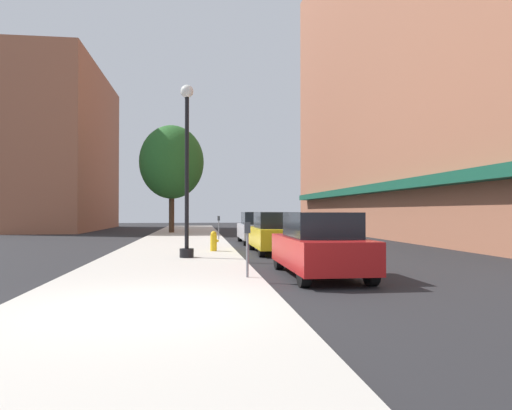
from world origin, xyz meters
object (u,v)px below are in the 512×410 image
lamppost (187,167)px  parking_meter_far (219,224)px  fire_hydrant (214,241)px  parking_meter_near (247,242)px  car_red (320,245)px  car_yellow (276,233)px  tree_near (172,162)px  car_silver (257,228)px

lamppost → parking_meter_far: lamppost is taller
fire_hydrant → parking_meter_near: size_ratio=0.60×
car_red → car_yellow: size_ratio=1.00×
lamppost → car_red: (3.50, -4.32, -2.39)m
tree_near → car_yellow: (5.10, -16.86, -4.59)m
fire_hydrant → car_silver: (2.50, 5.92, 0.29)m
parking_meter_near → fire_hydrant: bearing=94.2°
parking_meter_far → car_yellow: size_ratio=0.30×
parking_meter_far → parking_meter_near: bearing=-90.0°
lamppost → car_red: bearing=-51.0°
parking_meter_near → car_yellow: bearing=75.5°
fire_hydrant → car_yellow: bearing=1.3°
lamppost → parking_meter_far: 10.91m
fire_hydrant → car_yellow: 2.52m
fire_hydrant → parking_meter_far: (0.55, 8.08, 0.43)m
tree_near → car_red: size_ratio=1.87×
parking_meter_far → car_yellow: bearing=-76.3°
fire_hydrant → tree_near: 17.79m
lamppost → parking_meter_near: size_ratio=4.50×
fire_hydrant → car_silver: car_silver is taller
car_red → car_silver: 12.71m
fire_hydrant → car_silver: bearing=67.1°
car_red → car_silver: (0.00, 12.71, 0.00)m
fire_hydrant → car_silver: 6.43m
parking_meter_near → car_red: car_red is taller
parking_meter_near → car_silver: bearing=81.7°
parking_meter_near → car_yellow: (1.95, 7.55, -0.14)m
parking_meter_near → car_red: bearing=19.6°
parking_meter_near → car_silver: size_ratio=0.30×
parking_meter_near → tree_near: size_ratio=0.16×
lamppost → car_silver: (3.50, 8.40, -2.39)m
lamppost → car_yellow: 4.94m
car_yellow → lamppost: bearing=-142.0°
parking_meter_near → car_red: size_ratio=0.30×
lamppost → parking_meter_near: bearing=-72.8°
fire_hydrant → car_red: 7.25m
parking_meter_far → car_yellow: (1.95, -8.02, -0.14)m
lamppost → car_yellow: size_ratio=1.37×
parking_meter_far → car_yellow: 8.26m
parking_meter_near → parking_meter_far: same height
parking_meter_near → car_yellow: size_ratio=0.30×
fire_hydrant → parking_meter_near: parking_meter_near is taller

